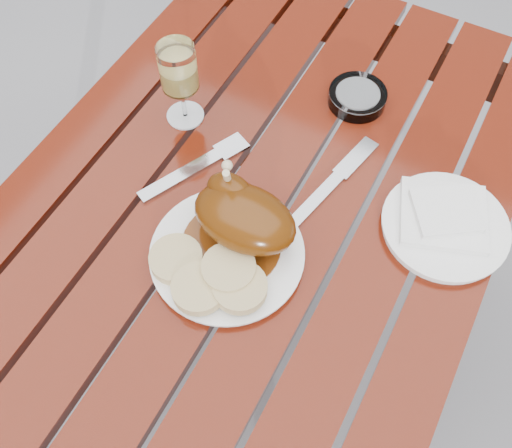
% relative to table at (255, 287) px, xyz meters
% --- Properties ---
extents(ground, '(60.00, 60.00, 0.00)m').
position_rel_table_xyz_m(ground, '(0.00, 0.00, -0.38)').
color(ground, slate).
rests_on(ground, ground).
extents(table, '(0.80, 1.20, 0.75)m').
position_rel_table_xyz_m(table, '(0.00, 0.00, 0.00)').
color(table, maroon).
rests_on(table, ground).
extents(dinner_plate, '(0.31, 0.31, 0.02)m').
position_rel_table_xyz_m(dinner_plate, '(0.02, -0.12, 0.38)').
color(dinner_plate, white).
rests_on(dinner_plate, table).
extents(roast_duck, '(0.17, 0.17, 0.12)m').
position_rel_table_xyz_m(roast_duck, '(0.02, -0.08, 0.44)').
color(roast_duck, '#5D290A').
rests_on(roast_duck, dinner_plate).
extents(bread_dumplings, '(0.20, 0.13, 0.03)m').
position_rel_table_xyz_m(bread_dumplings, '(0.02, -0.18, 0.41)').
color(bread_dumplings, tan).
rests_on(bread_dumplings, dinner_plate).
extents(wine_glass, '(0.09, 0.09, 0.16)m').
position_rel_table_xyz_m(wine_glass, '(-0.20, 0.10, 0.46)').
color(wine_glass, '#D6C161').
rests_on(wine_glass, table).
extents(side_plate, '(0.25, 0.25, 0.02)m').
position_rel_table_xyz_m(side_plate, '(0.31, 0.09, 0.38)').
color(side_plate, white).
rests_on(side_plate, table).
extents(napkin, '(0.17, 0.17, 0.01)m').
position_rel_table_xyz_m(napkin, '(0.30, 0.10, 0.40)').
color(napkin, white).
rests_on(napkin, side_plate).
extents(ashtray, '(0.14, 0.14, 0.03)m').
position_rel_table_xyz_m(ashtray, '(0.07, 0.28, 0.39)').
color(ashtray, '#B2B7BC').
rests_on(ashtray, table).
extents(fork, '(0.11, 0.19, 0.01)m').
position_rel_table_xyz_m(fork, '(-0.13, -0.01, 0.38)').
color(fork, gray).
rests_on(fork, table).
extents(knife, '(0.07, 0.23, 0.01)m').
position_rel_table_xyz_m(knife, '(0.10, 0.05, 0.38)').
color(knife, gray).
rests_on(knife, table).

